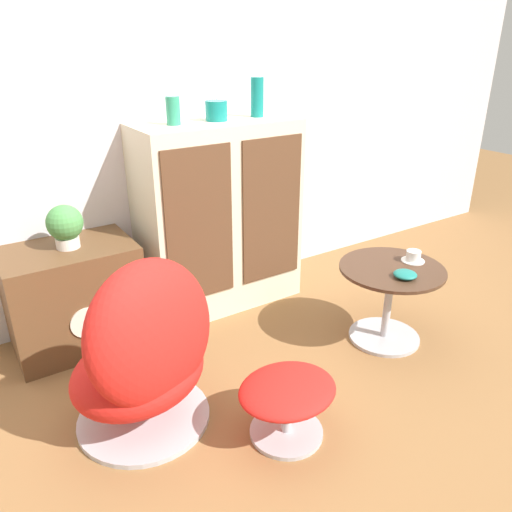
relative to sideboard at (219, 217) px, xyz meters
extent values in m
plane|color=olive|center=(-0.25, -1.14, -0.58)|extent=(12.00, 12.00, 0.00)
cube|color=silver|center=(-0.25, 0.25, 0.72)|extent=(6.40, 0.06, 2.60)
cube|color=beige|center=(0.00, 0.00, 0.00)|extent=(0.98, 0.44, 1.16)
cube|color=brown|center=(-0.24, -0.22, 0.06)|extent=(0.41, 0.01, 0.88)
cube|color=brown|center=(0.24, -0.22, 0.06)|extent=(0.41, 0.01, 0.88)
cube|color=brown|center=(-0.92, 0.00, -0.29)|extent=(0.68, 0.45, 0.59)
cylinder|color=beige|center=(-0.92, -0.23, -0.34)|extent=(0.17, 0.01, 0.17)
cylinder|color=#B7B7BC|center=(-0.86, -0.80, -0.57)|extent=(0.59, 0.59, 0.02)
cylinder|color=#B7B7BC|center=(-0.86, -0.80, -0.51)|extent=(0.06, 0.06, 0.10)
ellipsoid|color=red|center=(-0.86, -0.80, -0.31)|extent=(0.74, 0.68, 0.29)
ellipsoid|color=red|center=(-0.82, -0.90, -0.07)|extent=(0.70, 0.56, 0.65)
cylinder|color=#B7B7BC|center=(-0.37, -1.22, -0.57)|extent=(0.32, 0.32, 0.02)
cylinder|color=#B7B7BC|center=(-0.37, -1.22, -0.48)|extent=(0.04, 0.04, 0.17)
ellipsoid|color=red|center=(-0.37, -1.22, -0.34)|extent=(0.44, 0.37, 0.09)
cylinder|color=#B7B7BC|center=(0.56, -0.92, -0.57)|extent=(0.40, 0.40, 0.02)
cylinder|color=#B7B7BC|center=(0.56, -0.92, -0.35)|extent=(0.04, 0.04, 0.42)
cylinder|color=#472D1E|center=(0.56, -0.92, -0.14)|extent=(0.57, 0.57, 0.02)
cylinder|color=#2D8E6B|center=(-0.26, 0.00, 0.65)|extent=(0.08, 0.08, 0.15)
cylinder|color=#147A75|center=(0.01, 0.00, 0.63)|extent=(0.13, 0.13, 0.11)
cylinder|color=#147A75|center=(0.28, 0.00, 0.69)|extent=(0.08, 0.08, 0.23)
cylinder|color=silver|center=(-0.91, 0.00, 0.03)|extent=(0.12, 0.12, 0.06)
sphere|color=#478E47|center=(-0.91, 0.00, 0.14)|extent=(0.19, 0.19, 0.19)
cylinder|color=white|center=(0.72, -0.93, -0.12)|extent=(0.13, 0.13, 0.01)
cylinder|color=white|center=(0.72, -0.93, -0.10)|extent=(0.08, 0.08, 0.06)
ellipsoid|color=#1E7A70|center=(0.52, -1.04, -0.11)|extent=(0.12, 0.12, 0.04)
camera|label=1|loc=(-1.40, -2.57, 1.03)|focal=35.00mm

